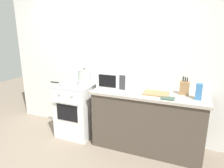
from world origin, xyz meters
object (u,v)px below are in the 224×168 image
Objects in this scene: cutting_board at (156,93)px; frying_pan at (67,84)px; knife_block at (184,88)px; microwave at (115,79)px; pasta_box at (199,92)px; stock_pot at (85,77)px; stove at (77,110)px; oven_mitt at (168,98)px.

frying_pan is at bearing -175.56° from cutting_board.
microwave is at bearing -176.62° from knife_block.
knife_block reaches higher than pasta_box.
microwave is at bearing 173.37° from cutting_board.
microwave is 1.05m from knife_block.
pasta_box is (0.56, -0.03, 0.10)m from cutting_board.
stock_pot is 0.63× the size of microwave.
stock_pot is at bearing 33.37° from frying_pan.
stock_pot is 1.42× the size of pasta_box.
stove is 0.51m from frying_pan.
cutting_board is at bearing 176.96° from pasta_box.
microwave is (0.69, 0.08, 0.61)m from stove.
stock_pot is at bearing 171.43° from oven_mitt.
microwave reaches higher than frying_pan.
frying_pan is 2.15× the size of pasta_box.
stock_pot is 1.60m from knife_block.
microwave reaches higher than stock_pot.
oven_mitt is (1.55, -0.16, 0.47)m from stove.
stove is at bearing -173.48° from microwave.
stock_pot is 1.23m from cutting_board.
oven_mitt is at bearing -15.53° from microwave.
stock_pot is at bearing 19.90° from stove.
stove is 1.44m from cutting_board.
stove is at bearing 179.14° from pasta_box.
knife_block is at bearing 20.28° from cutting_board.
stock_pot is (0.15, 0.05, 0.59)m from stove.
knife_block is at bearing 137.57° from pasta_box.
microwave is 1.39× the size of cutting_board.
stove is at bearing -160.10° from stock_pot.
oven_mitt is at bearing -40.83° from cutting_board.
knife_block reaches higher than stove.
oven_mitt is at bearing -8.57° from stock_pot.
stove is 4.18× the size of pasta_box.
stock_pot is 1.74× the size of oven_mitt.
knife_block is (1.74, 0.14, 0.56)m from stove.
stock_pot is 0.55m from microwave.
knife_block is at bearing 4.63° from stove.
frying_pan is at bearing 178.41° from oven_mitt.
microwave is (0.80, 0.19, 0.12)m from frying_pan.
oven_mitt is (1.40, -0.21, -0.12)m from stock_pot.
pasta_box is at bearing 18.90° from oven_mitt.
stock_pot is 0.87× the size of cutting_board.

